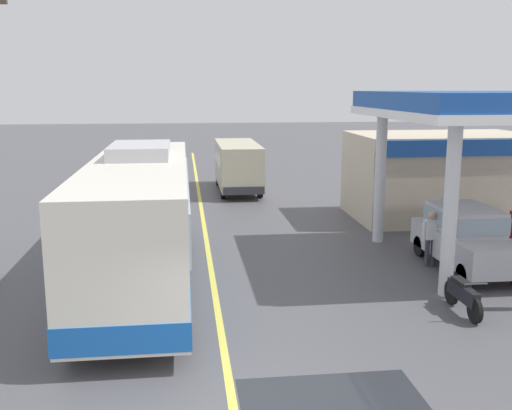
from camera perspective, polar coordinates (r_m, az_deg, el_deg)
name	(u,v)px	position (r m, az deg, el deg)	size (l,w,h in m)	color
ground	(200,198)	(28.62, -5.42, 0.67)	(120.00, 120.00, 0.00)	#4C4C51
lane_divider_stripe	(203,221)	(23.72, -5.07, -1.52)	(0.16, 50.00, 0.01)	#D8CC4C
coach_bus_main	(140,221)	(16.11, -11.05, -1.56)	(2.60, 11.04, 3.69)	silver
gas_station_roadside	(464,159)	(23.26, 19.35, 4.19)	(9.10, 11.95, 5.10)	#194799
car_at_pump	(465,235)	(18.33, 19.42, -2.71)	(1.70, 4.20, 1.82)	#B2B2B7
minibus_opposing_lane	(238,162)	(30.21, -1.76, 4.10)	(2.04, 6.13, 2.44)	#BFB799
motorcycle_parked_forecourt	(463,295)	(14.91, 19.21, -8.14)	(0.55, 1.80, 0.92)	black
pedestrian_by_shop	(431,236)	(18.28, 16.42, -2.83)	(0.55, 0.22, 1.66)	#33333F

